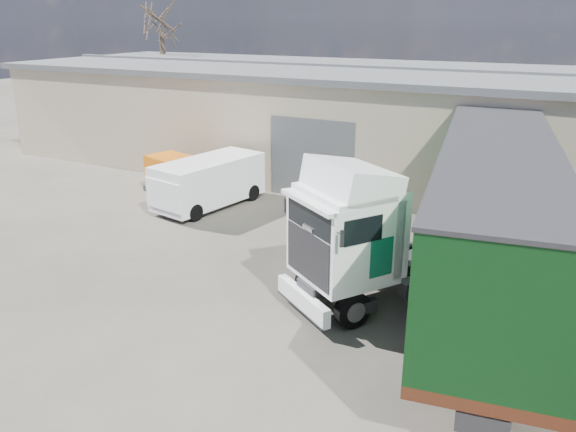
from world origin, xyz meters
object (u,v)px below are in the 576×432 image
at_px(box_trailer, 493,208).
at_px(panel_van, 205,183).
at_px(orange_skip, 174,177).
at_px(bare_tree, 160,14).
at_px(tractor_unit, 367,243).

bearing_deg(box_trailer, panel_van, 156.29).
distance_m(box_trailer, orange_skip, 15.25).
distance_m(panel_van, orange_skip, 2.71).
relative_size(panel_van, orange_skip, 1.71).
distance_m(bare_tree, orange_skip, 17.30).
bearing_deg(bare_tree, box_trailer, -34.12).
distance_m(tractor_unit, orange_skip, 12.97).
bearing_deg(panel_van, orange_skip, 168.42).
bearing_deg(box_trailer, tractor_unit, -159.96).
height_order(box_trailer, panel_van, box_trailer).
bearing_deg(tractor_unit, box_trailer, 62.77).
xyz_separation_m(bare_tree, panel_van, (12.48, -13.21, -6.86)).
xyz_separation_m(panel_van, orange_skip, (-2.48, 1.05, -0.32)).
xyz_separation_m(box_trailer, orange_skip, (-14.45, 4.41, -2.05)).
xyz_separation_m(bare_tree, box_trailer, (24.45, -16.57, -5.12)).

